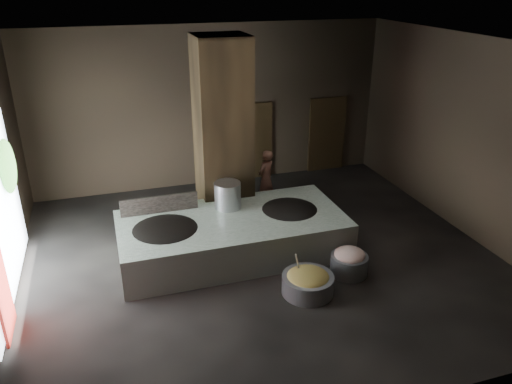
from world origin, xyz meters
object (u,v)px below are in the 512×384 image
object	(u,v)px
cook	(266,178)
veg_basin	(308,284)
stock_pot	(228,196)
wok_left	(166,233)
hearth_platform	(232,235)
meat_basin	(349,264)
wok_right	(289,213)

from	to	relation	value
cook	veg_basin	world-z (taller)	cook
stock_pot	wok_left	bearing A→B (deg)	-158.20
wok_left	veg_basin	world-z (taller)	wok_left
hearth_platform	stock_pot	world-z (taller)	stock_pot
wok_left	stock_pot	world-z (taller)	stock_pot
hearth_platform	meat_basin	size ratio (longest dim) A/B	6.36
hearth_platform	veg_basin	size ratio (longest dim) A/B	4.82
wok_right	cook	xyz separation A→B (m)	(0.13, 2.06, 0.02)
wok_left	cook	xyz separation A→B (m)	(2.93, 2.16, 0.02)
veg_basin	stock_pot	bearing A→B (deg)	110.92
wok_right	meat_basin	size ratio (longest dim) A/B	1.87
wok_left	veg_basin	size ratio (longest dim) A/B	1.52
stock_pot	veg_basin	xyz separation A→B (m)	(0.94, -2.46, -0.94)
wok_left	wok_right	distance (m)	2.80
wok_right	stock_pot	bearing A→B (deg)	158.96
wok_left	stock_pot	bearing A→B (deg)	21.80
cook	meat_basin	size ratio (longest dim) A/B	2.01
hearth_platform	cook	world-z (taller)	cook
wok_left	veg_basin	distance (m)	3.12
wok_right	stock_pot	world-z (taller)	stock_pot
stock_pot	meat_basin	bearing A→B (deg)	-46.17
stock_pot	veg_basin	distance (m)	2.80
hearth_platform	stock_pot	distance (m)	0.90
stock_pot	hearth_platform	bearing A→B (deg)	-95.19
meat_basin	stock_pot	bearing A→B (deg)	133.83
veg_basin	meat_basin	xyz separation A→B (m)	(1.07, 0.37, 0.02)
hearth_platform	meat_basin	xyz separation A→B (m)	(2.06, -1.55, -0.21)
cook	meat_basin	distance (m)	3.74
hearth_platform	veg_basin	distance (m)	2.17
wok_left	cook	world-z (taller)	cook
wok_right	veg_basin	xyz separation A→B (m)	(-0.36, -1.96, -0.56)
wok_right	meat_basin	distance (m)	1.83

